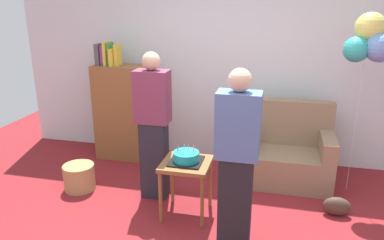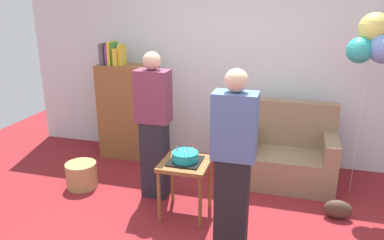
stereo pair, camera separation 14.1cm
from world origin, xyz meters
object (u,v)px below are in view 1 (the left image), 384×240
object	(u,v)px
bookshelf	(125,111)
side_table	(186,170)
birthday_cake	(186,157)
couch	(285,154)
person_blowing_candles	(153,126)
wicker_basket	(79,177)
person_holding_cake	(237,162)
balloon_bunch	(370,40)
handbag	(337,206)

from	to	relation	value
bookshelf	side_table	xyz separation A→B (m)	(1.18, -1.24, -0.18)
side_table	birthday_cake	size ratio (longest dim) A/B	1.84
couch	person_blowing_candles	distance (m)	1.67
side_table	wicker_basket	size ratio (longest dim) A/B	1.64
birthday_cake	person_holding_cake	xyz separation A→B (m)	(0.55, -0.42, 0.19)
couch	balloon_bunch	distance (m)	1.59
bookshelf	handbag	distance (m)	2.90
person_blowing_candles	side_table	bearing A→B (deg)	-27.93
side_table	wicker_basket	distance (m)	1.42
couch	bookshelf	xyz separation A→B (m)	(-2.15, 0.20, 0.34)
bookshelf	handbag	size ratio (longest dim) A/B	5.73
couch	person_holding_cake	size ratio (longest dim) A/B	0.67
person_holding_cake	handbag	world-z (taller)	person_holding_cake
birthday_cake	person_blowing_candles	bearing A→B (deg)	146.31
person_holding_cake	balloon_bunch	xyz separation A→B (m)	(1.17, 1.32, 0.90)
couch	person_blowing_candles	size ratio (longest dim) A/B	0.67
person_blowing_candles	bookshelf	bearing A→B (deg)	133.87
couch	birthday_cake	distance (m)	1.46
person_holding_cake	handbag	distance (m)	1.43
side_table	person_blowing_candles	size ratio (longest dim) A/B	0.36
side_table	wicker_basket	xyz separation A→B (m)	(-1.35, 0.23, -0.35)
couch	handbag	world-z (taller)	couch
balloon_bunch	handbag	bearing A→B (deg)	-110.20
couch	side_table	world-z (taller)	couch
person_blowing_candles	wicker_basket	world-z (taller)	person_blowing_candles
bookshelf	person_blowing_candles	bearing A→B (deg)	-51.90
couch	handbag	xyz separation A→B (m)	(0.54, -0.71, -0.24)
birthday_cake	wicker_basket	distance (m)	1.46
handbag	balloon_bunch	distance (m)	1.74
wicker_basket	bookshelf	bearing A→B (deg)	80.38
birthday_cake	balloon_bunch	xyz separation A→B (m)	(1.72, 0.89, 1.09)
side_table	couch	bearing A→B (deg)	46.98
bookshelf	birthday_cake	xyz separation A→B (m)	(1.18, -1.24, -0.04)
side_table	balloon_bunch	distance (m)	2.30
couch	birthday_cake	bearing A→B (deg)	-133.02
person_blowing_candles	couch	bearing A→B (deg)	33.79
person_holding_cake	couch	bearing A→B (deg)	-111.45
side_table	balloon_bunch	size ratio (longest dim) A/B	0.29
couch	person_blowing_candles	xyz separation A→B (m)	(-1.41, -0.75, 0.49)
birthday_cake	wicker_basket	xyz separation A→B (m)	(-1.35, 0.23, -0.49)
handbag	side_table	bearing A→B (deg)	-167.47
birthday_cake	balloon_bunch	world-z (taller)	balloon_bunch
couch	balloon_bunch	xyz separation A→B (m)	(0.75, -0.15, 1.39)
person_holding_cake	birthday_cake	bearing A→B (deg)	-43.04
handbag	person_blowing_candles	bearing A→B (deg)	-178.68
person_holding_cake	wicker_basket	bearing A→B (deg)	-24.27
person_holding_cake	handbag	size ratio (longest dim) A/B	5.82
person_holding_cake	balloon_bunch	size ratio (longest dim) A/B	0.81
wicker_basket	balloon_bunch	size ratio (longest dim) A/B	0.18
person_blowing_candles	balloon_bunch	xyz separation A→B (m)	(2.16, 0.60, 0.90)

